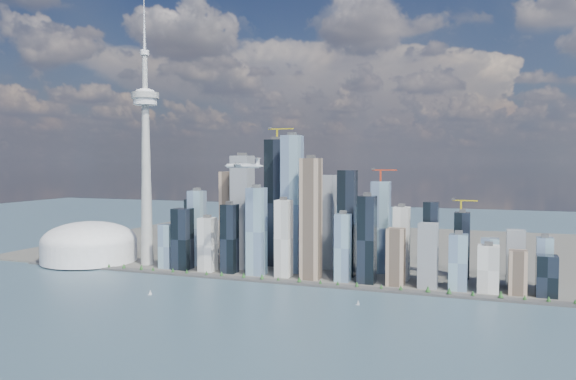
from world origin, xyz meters
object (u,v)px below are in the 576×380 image
(needle_tower, at_px, (146,153))
(sailboat_west, at_px, (150,293))
(airplane, at_px, (243,165))
(dome_stadium, at_px, (89,244))
(sailboat_east, at_px, (358,303))

(needle_tower, relative_size, sailboat_west, 57.20)
(airplane, relative_size, sailboat_west, 7.38)
(dome_stadium, height_order, airplane, airplane)
(airplane, relative_size, sailboat_east, 8.06)
(dome_stadium, bearing_deg, needle_tower, 4.09)
(dome_stadium, distance_m, sailboat_west, 362.01)
(needle_tower, bearing_deg, sailboat_west, -54.98)
(dome_stadium, xyz_separation_m, sailboat_east, (628.90, -155.15, -36.61))
(dome_stadium, relative_size, sailboat_east, 22.72)
(sailboat_west, relative_size, sailboat_east, 1.09)
(needle_tower, height_order, airplane, needle_tower)
(needle_tower, bearing_deg, dome_stadium, -175.91)
(airplane, height_order, sailboat_west, airplane)
(airplane, distance_m, sailboat_west, 262.51)
(dome_stadium, height_order, sailboat_east, dome_stadium)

